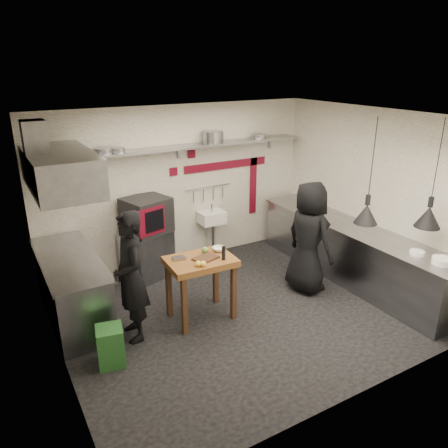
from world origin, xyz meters
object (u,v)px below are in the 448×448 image
chef_right (309,238)px  prep_table (201,288)px  oven_stand (147,254)px  combi_oven (146,215)px  chef_left (131,277)px  green_bin (111,346)px

chef_right → prep_table: bearing=82.2°
oven_stand → prep_table: (0.20, -1.62, 0.06)m
combi_oven → chef_left: bearing=-133.5°
oven_stand → green_bin: size_ratio=1.60×
oven_stand → chef_right: 2.71m
chef_left → chef_right: bearing=89.5°
chef_left → chef_right: (2.82, -0.13, 0.01)m
combi_oven → chef_right: 2.65m
combi_oven → green_bin: 2.52m
oven_stand → prep_table: prep_table is taller
combi_oven → chef_right: size_ratio=0.38×
green_bin → oven_stand: bearing=58.7°
combi_oven → chef_right: bearing=-56.8°
green_bin → chef_right: 3.34m
combi_oven → oven_stand: bearing=172.2°
prep_table → chef_right: 1.89m
green_bin → chef_left: 0.87m
oven_stand → chef_right: chef_right is taller
green_bin → prep_table: prep_table is taller
chef_left → prep_table: bearing=90.1°
prep_table → chef_right: chef_right is taller
prep_table → chef_left: bearing=-179.4°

